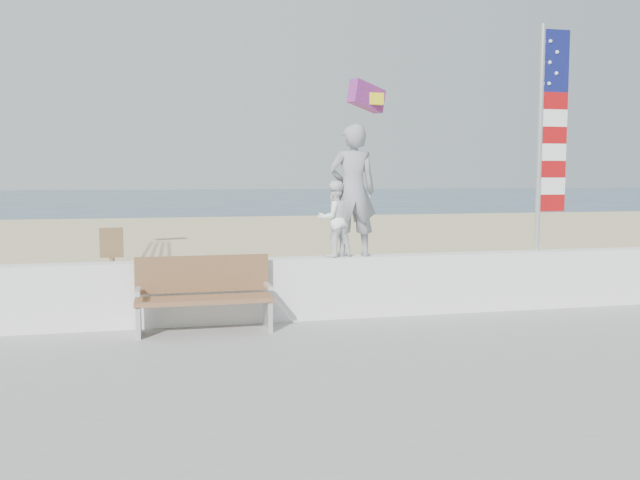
# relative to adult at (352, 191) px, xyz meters

# --- Properties ---
(ground) EXTENTS (220.00, 220.00, 0.00)m
(ground) POSITION_rel_adult_xyz_m (-0.74, -2.00, -2.04)
(ground) COLOR #2F485F
(ground) RESTS_ON ground
(sand) EXTENTS (90.00, 40.00, 0.08)m
(sand) POSITION_rel_adult_xyz_m (-0.74, 7.00, -2.00)
(sand) COLOR #CCBC88
(sand) RESTS_ON ground
(seawall) EXTENTS (30.00, 0.35, 0.90)m
(seawall) POSITION_rel_adult_xyz_m (-0.74, 0.00, -1.41)
(seawall) COLOR white
(seawall) RESTS_ON boardwalk
(adult) EXTENTS (0.73, 0.50, 1.93)m
(adult) POSITION_rel_adult_xyz_m (0.00, 0.00, 0.00)
(adult) COLOR gray
(adult) RESTS_ON seawall
(child) EXTENTS (0.63, 0.54, 1.11)m
(child) POSITION_rel_adult_xyz_m (-0.27, 0.00, -0.41)
(child) COLOR white
(child) RESTS_ON seawall
(bench) EXTENTS (1.80, 0.57, 1.00)m
(bench) POSITION_rel_adult_xyz_m (-2.20, -0.45, -1.35)
(bench) COLOR #8F5F3E
(bench) RESTS_ON boardwalk
(flag) EXTENTS (0.50, 0.08, 3.50)m
(flag) POSITION_rel_adult_xyz_m (3.15, -0.00, 0.95)
(flag) COLOR silver
(flag) RESTS_ON seawall
(parafoil_kite) EXTENTS (0.85, 0.62, 0.59)m
(parafoil_kite) POSITION_rel_adult_xyz_m (1.06, 2.68, 1.68)
(parafoil_kite) COLOR red
(parafoil_kite) RESTS_ON ground
(sign) EXTENTS (0.32, 0.07, 1.46)m
(sign) POSITION_rel_adult_xyz_m (-3.42, 0.30, -1.10)
(sign) COLOR olive
(sign) RESTS_ON sand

